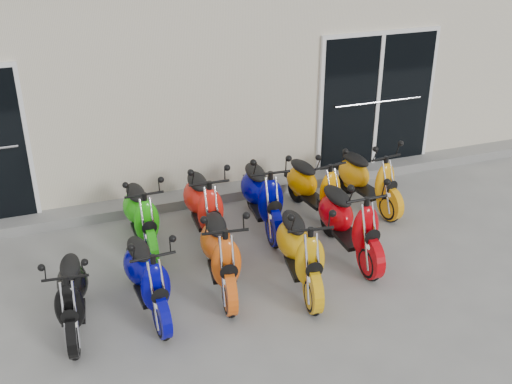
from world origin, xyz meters
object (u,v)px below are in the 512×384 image
Objects in this scene: scooter_front_orange_a at (221,244)px; scooter_back_yellow at (315,180)px; scooter_front_black at (70,287)px; scooter_front_red at (350,213)px; scooter_back_blue at (262,187)px; scooter_back_extra at (369,171)px; scooter_front_blue at (147,268)px; scooter_back_red at (203,197)px; scooter_front_orange_b at (301,242)px; scooter_back_green at (141,207)px.

scooter_front_orange_a is 2.19m from scooter_back_yellow.
scooter_front_black is 3.48m from scooter_front_red.
scooter_back_blue reaches higher than scooter_back_extra.
scooter_front_blue is 0.94× the size of scooter_back_red.
scooter_back_red is 0.98× the size of scooter_back_blue.
scooter_front_black is 0.93× the size of scooter_back_yellow.
scooter_front_orange_b is 0.94m from scooter_front_red.
scooter_front_black is at bearing -169.89° from scooter_back_extra.
scooter_back_yellow and scooter_back_extra have the same top height.
scooter_back_extra is (2.50, 0.04, -0.03)m from scooter_back_red.
scooter_front_red reaches higher than scooter_back_extra.
scooter_back_green is (0.20, 1.45, -0.00)m from scooter_front_blue.
scooter_back_green is at bearing 77.88° from scooter_front_blue.
scooter_back_green is at bearing 178.38° from scooter_back_red.
scooter_front_blue is 0.94× the size of scooter_front_orange_a.
scooter_back_yellow is (0.04, 1.14, -0.05)m from scooter_front_red.
scooter_back_yellow is at bearing 42.95° from scooter_front_orange_a.
scooter_back_yellow is at bearing -1.05° from scooter_back_green.
scooter_front_black is 3.03m from scooter_back_blue.
scooter_back_red is 2.50m from scooter_back_extra.
scooter_front_red is 1.09× the size of scooter_back_yellow.
scooter_back_yellow is at bearing 87.61° from scooter_front_red.
scooter_back_blue is (2.68, 1.41, 0.08)m from scooter_front_black.
scooter_front_blue is at bearing -175.24° from scooter_front_orange_b.
scooter_back_red is at bearing 172.45° from scooter_back_extra.
scooter_front_orange_b reaches higher than scooter_back_yellow.
scooter_front_red reaches higher than scooter_front_orange_a.
scooter_front_red is 1.03× the size of scooter_back_red.
scooter_front_black is 0.94× the size of scooter_front_blue.
scooter_front_blue is 3.04m from scooter_back_yellow.
scooter_front_blue is at bearing -139.26° from scooter_back_blue.
scooter_front_orange_a is 1.74m from scooter_front_red.
scooter_front_black is at bearing -148.11° from scooter_back_blue.
scooter_back_yellow is (2.68, 1.44, 0.00)m from scooter_front_blue.
scooter_front_black is 4.59m from scooter_back_extra.
scooter_back_blue reaches higher than scooter_front_orange_a.
scooter_front_blue is 2.66m from scooter_front_red.
scooter_front_blue is 1.46m from scooter_back_green.
scooter_front_blue is at bearing -166.37° from scooter_back_extra.
scooter_back_extra is (0.85, 0.00, 0.00)m from scooter_back_yellow.
scooter_back_red is 1.06× the size of scooter_back_yellow.
scooter_front_orange_a is at bearing -162.75° from scooter_back_extra.
scooter_back_blue is (1.86, 1.38, 0.05)m from scooter_front_blue.
scooter_back_blue is 1.07× the size of scooter_back_extra.
scooter_back_green is 0.94× the size of scooter_back_red.
scooter_back_red is (0.83, -0.05, 0.04)m from scooter_back_green.
scooter_front_orange_b is at bearing 4.27° from scooter_front_black.
scooter_front_orange_b reaches higher than scooter_back_extra.
scooter_back_blue is (1.66, -0.06, 0.05)m from scooter_back_green.
scooter_front_blue is 2.32m from scooter_back_blue.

